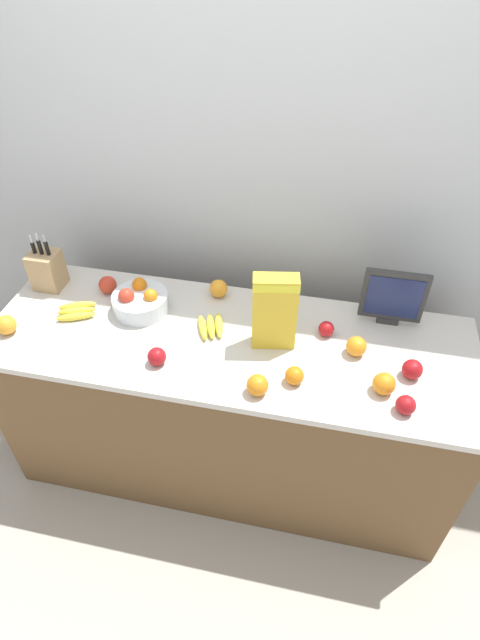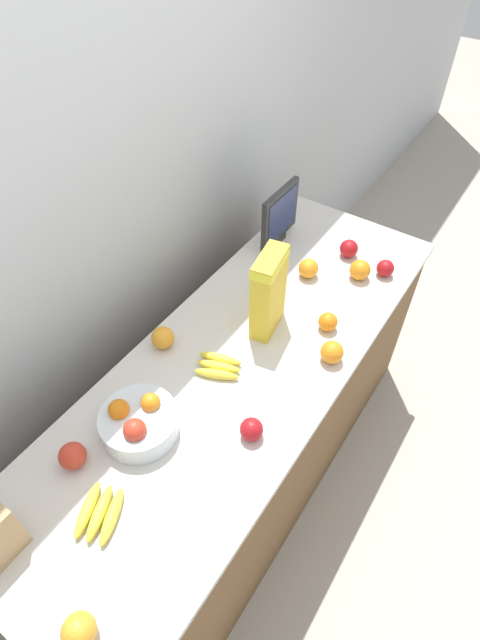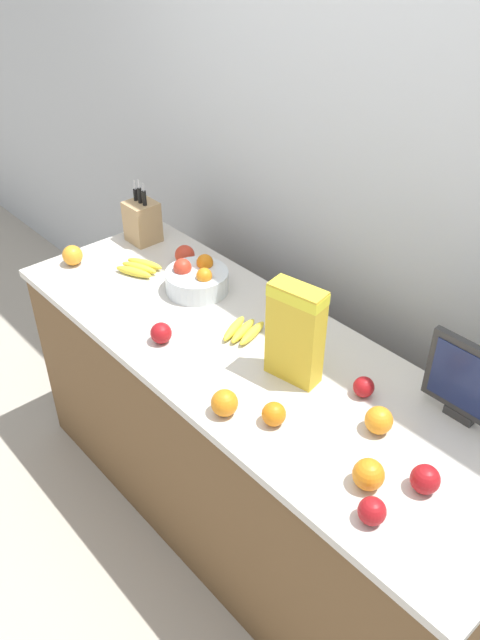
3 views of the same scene
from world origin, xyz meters
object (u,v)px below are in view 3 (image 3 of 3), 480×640
(orange_near_bowl, at_px, (72,255))
(apple_rightmost, at_px, (161,333))
(apple_front, at_px, (372,511))
(orange_by_cereal, at_px, (225,403))
(knife_block, at_px, (142,221))
(fruit_bowl, at_px, (197,279))
(banana_bunch_right, at_px, (243,331))
(orange_front_center, at_px, (379,420))
(orange_front_right, at_px, (285,298))
(small_monitor, at_px, (468,382))
(apple_middle, at_px, (185,255))
(banana_bunch_left, at_px, (139,268))
(apple_rear, at_px, (425,479))
(orange_back_center, at_px, (368,474))
(orange_mid_left, at_px, (274,414))
(cereal_box, at_px, (295,330))
(apple_near_bananas, at_px, (364,387))

(orange_near_bowl, bearing_deg, apple_rightmost, -3.33)
(apple_front, height_order, orange_by_cereal, orange_by_cereal)
(knife_block, height_order, fruit_bowl, knife_block)
(banana_bunch_right, relative_size, orange_front_center, 2.27)
(banana_bunch_right, xyz_separation_m, orange_front_right, (-0.02, 0.23, 0.03))
(small_monitor, relative_size, apple_rightmost, 3.57)
(orange_front_right, bearing_deg, apple_middle, -171.07)
(small_monitor, distance_m, orange_by_cereal, 0.71)
(banana_bunch_left, bearing_deg, apple_front, -10.30)
(apple_rear, distance_m, orange_back_center, 0.15)
(knife_block, xyz_separation_m, orange_mid_left, (1.21, -0.37, -0.06))
(apple_rightmost, relative_size, orange_front_right, 0.90)
(fruit_bowl, relative_size, orange_front_center, 2.98)
(apple_middle, relative_size, orange_near_bowl, 0.98)
(fruit_bowl, xyz_separation_m, apple_rightmost, (0.18, -0.30, -0.01))
(banana_bunch_right, height_order, orange_by_cereal, orange_by_cereal)
(small_monitor, height_order, apple_rear, small_monitor)
(orange_by_cereal, bearing_deg, cereal_box, 87.18)
(apple_middle, bearing_deg, orange_mid_left, -22.29)
(apple_middle, relative_size, orange_front_right, 0.99)
(knife_block, xyz_separation_m, orange_near_bowl, (-0.02, -0.34, -0.05))
(orange_front_right, bearing_deg, apple_front, -32.13)
(cereal_box, height_order, orange_front_center, cereal_box)
(cereal_box, bearing_deg, orange_front_center, -8.95)
(banana_bunch_right, height_order, orange_mid_left, orange_mid_left)
(orange_front_center, height_order, orange_back_center, orange_back_center)
(orange_near_bowl, distance_m, orange_mid_left, 1.23)
(cereal_box, height_order, orange_near_bowl, cereal_box)
(apple_rear, xyz_separation_m, orange_by_cereal, (-0.57, -0.20, 0.00))
(orange_front_center, relative_size, orange_front_right, 0.99)
(apple_front, bearing_deg, apple_rightmost, 177.40)
(knife_block, xyz_separation_m, orange_front_center, (1.43, -0.16, -0.05))
(knife_block, distance_m, small_monitor, 1.56)
(banana_bunch_right, bearing_deg, fruit_bowl, 169.58)
(banana_bunch_right, bearing_deg, apple_rear, -7.03)
(knife_block, bearing_deg, orange_near_bowl, -93.32)
(fruit_bowl, distance_m, orange_near_bowl, 0.57)
(banana_bunch_right, height_order, orange_front_right, orange_front_right)
(knife_block, xyz_separation_m, orange_front_right, (0.80, 0.09, -0.05))
(banana_bunch_right, distance_m, orange_mid_left, 0.45)
(knife_block, distance_m, apple_near_bananas, 1.31)
(cereal_box, bearing_deg, orange_front_right, 128.33)
(apple_front, xyz_separation_m, orange_back_center, (-0.08, 0.08, 0.01))
(orange_front_center, relative_size, orange_by_cereal, 0.99)
(orange_by_cereal, relative_size, orange_back_center, 0.97)
(banana_bunch_right, distance_m, orange_front_right, 0.23)
(cereal_box, distance_m, orange_mid_left, 0.27)
(banana_bunch_left, relative_size, apple_near_bananas, 2.87)
(banana_bunch_right, xyz_separation_m, orange_back_center, (0.72, -0.20, 0.03))
(fruit_bowl, xyz_separation_m, banana_bunch_left, (-0.27, -0.09, -0.03))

